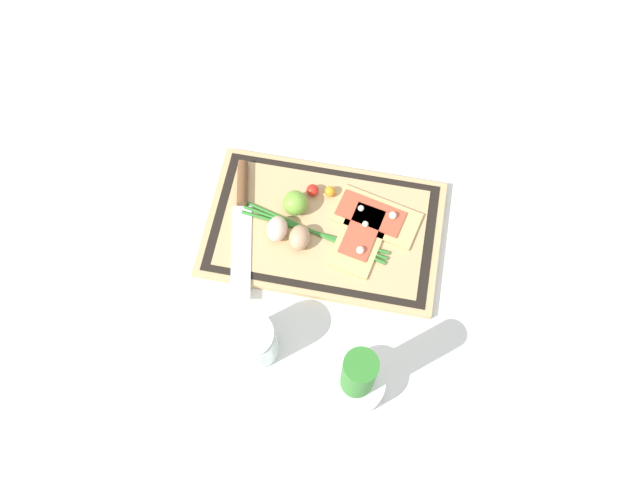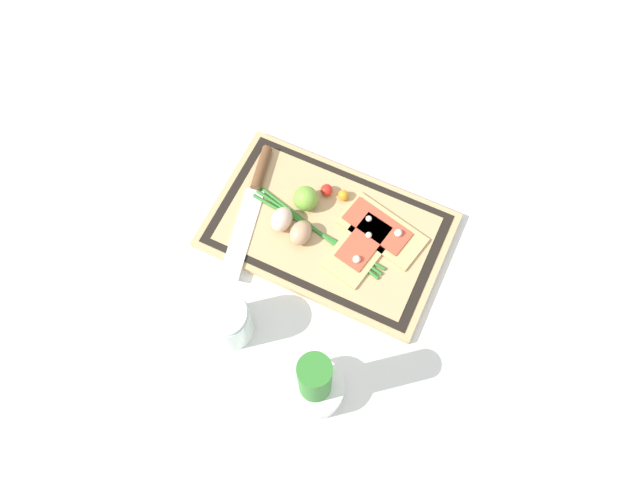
# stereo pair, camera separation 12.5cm
# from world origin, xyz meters

# --- Properties ---
(ground_plane) EXTENTS (6.00, 6.00, 0.00)m
(ground_plane) POSITION_xyz_m (0.00, 0.00, 0.00)
(ground_plane) COLOR silver
(cutting_board) EXTENTS (0.48, 0.30, 0.02)m
(cutting_board) POSITION_xyz_m (0.00, 0.00, 0.01)
(cutting_board) COLOR tan
(cutting_board) RESTS_ON ground_plane
(pizza_slice_near) EXTENTS (0.19, 0.13, 0.02)m
(pizza_slice_near) POSITION_xyz_m (-0.10, -0.04, 0.03)
(pizza_slice_near) COLOR tan
(pizza_slice_near) RESTS_ON cutting_board
(pizza_slice_far) EXTENTS (0.12, 0.17, 0.02)m
(pizza_slice_far) POSITION_xyz_m (-0.08, 0.01, 0.03)
(pizza_slice_far) COLOR tan
(pizza_slice_far) RESTS_ON cutting_board
(knife) EXTENTS (0.09, 0.31, 0.02)m
(knife) POSITION_xyz_m (0.17, -0.01, 0.03)
(knife) COLOR silver
(knife) RESTS_ON cutting_board
(egg_brown) EXTENTS (0.04, 0.05, 0.04)m
(egg_brown) POSITION_xyz_m (0.04, 0.04, 0.04)
(egg_brown) COLOR tan
(egg_brown) RESTS_ON cutting_board
(egg_pink) EXTENTS (0.04, 0.05, 0.04)m
(egg_pink) POSITION_xyz_m (0.09, 0.03, 0.04)
(egg_pink) COLOR beige
(egg_pink) RESTS_ON cutting_board
(lime) EXTENTS (0.05, 0.05, 0.05)m
(lime) POSITION_xyz_m (0.06, -0.03, 0.05)
(lime) COLOR #70A838
(lime) RESTS_ON cutting_board
(cherry_tomato_red) EXTENTS (0.03, 0.03, 0.03)m
(cherry_tomato_red) POSITION_xyz_m (0.04, -0.07, 0.03)
(cherry_tomato_red) COLOR red
(cherry_tomato_red) RESTS_ON cutting_board
(cherry_tomato_yellow) EXTENTS (0.02, 0.02, 0.02)m
(cherry_tomato_yellow) POSITION_xyz_m (0.00, -0.08, 0.03)
(cherry_tomato_yellow) COLOR orange
(cherry_tomato_yellow) RESTS_ON cutting_board
(scallion_bunch) EXTENTS (0.32, 0.09, 0.01)m
(scallion_bunch) POSITION_xyz_m (0.02, 0.02, 0.02)
(scallion_bunch) COLOR #2D7528
(scallion_bunch) RESTS_ON cutting_board
(herb_pot) EXTENTS (0.11, 0.11, 0.21)m
(herb_pot) POSITION_xyz_m (-0.12, 0.31, 0.07)
(herb_pot) COLOR white
(herb_pot) RESTS_ON ground_plane
(sauce_jar) EXTENTS (0.09, 0.09, 0.11)m
(sauce_jar) POSITION_xyz_m (0.08, 0.27, 0.05)
(sauce_jar) COLOR silver
(sauce_jar) RESTS_ON ground_plane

